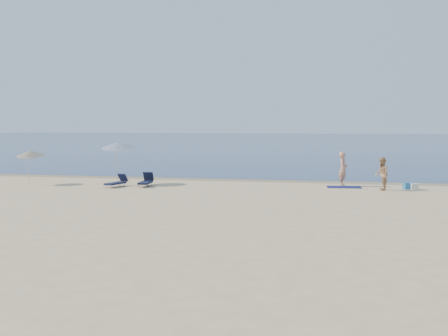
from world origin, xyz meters
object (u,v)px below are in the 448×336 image
(person_left, at_px, (343,169))
(person_right, at_px, (382,174))
(umbrella_near, at_px, (119,145))
(blue_cooler, at_px, (408,186))

(person_left, height_order, person_right, person_left)
(person_left, distance_m, umbrella_near, 12.56)
(person_right, bearing_deg, blue_cooler, 120.15)
(person_right, relative_size, blue_cooler, 3.54)
(blue_cooler, xyz_separation_m, umbrella_near, (-15.73, -1.06, 2.05))
(blue_cooler, bearing_deg, person_left, 145.56)
(person_right, relative_size, umbrella_near, 0.66)
(person_right, height_order, blue_cooler, person_right)
(person_right, height_order, umbrella_near, umbrella_near)
(blue_cooler, distance_m, umbrella_near, 15.90)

